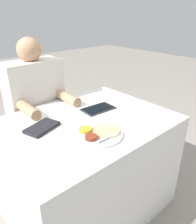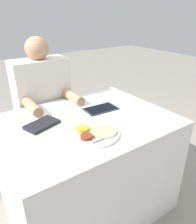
% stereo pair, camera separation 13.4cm
% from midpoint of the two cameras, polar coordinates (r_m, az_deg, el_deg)
% --- Properties ---
extents(ground_plane, '(12.00, 12.00, 0.00)m').
position_cam_midpoint_polar(ground_plane, '(1.83, -0.29, -22.80)').
color(ground_plane, gray).
extents(dining_table, '(1.07, 0.82, 0.73)m').
position_cam_midpoint_polar(dining_table, '(1.58, -0.32, -13.91)').
color(dining_table, silver).
rests_on(dining_table, ground_plane).
extents(thali_tray, '(0.28, 0.28, 0.03)m').
position_cam_midpoint_polar(thali_tray, '(1.22, 2.20, -5.69)').
color(thali_tray, '#B7BABF').
rests_on(thali_tray, dining_table).
extents(red_notebook, '(0.22, 0.17, 0.02)m').
position_cam_midpoint_polar(red_notebook, '(1.33, -11.66, -3.32)').
color(red_notebook, silver).
rests_on(red_notebook, dining_table).
extents(tablet_device, '(0.23, 0.15, 0.01)m').
position_cam_midpoint_polar(tablet_device, '(1.52, 3.29, 0.78)').
color(tablet_device, '#28282D').
rests_on(tablet_device, dining_table).
extents(person_diner, '(0.42, 0.45, 1.19)m').
position_cam_midpoint_polar(person_diner, '(1.85, -11.70, -1.31)').
color(person_diner, black).
rests_on(person_diner, ground_plane).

